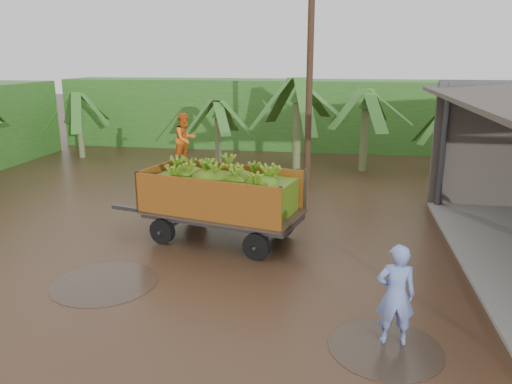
% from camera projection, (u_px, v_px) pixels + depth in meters
% --- Properties ---
extents(ground, '(100.00, 100.00, 0.00)m').
position_uv_depth(ground, '(249.00, 264.00, 11.98)').
color(ground, black).
rests_on(ground, ground).
extents(hedge_north, '(22.00, 3.00, 3.60)m').
position_uv_depth(hedge_north, '(266.00, 113.00, 27.04)').
color(hedge_north, '#2D661E').
rests_on(hedge_north, ground).
extents(banana_trailer, '(5.80, 2.91, 3.34)m').
position_uv_depth(banana_trailer, '(222.00, 195.00, 13.21)').
color(banana_trailer, '#B96B1A').
rests_on(banana_trailer, ground).
extents(man_blue, '(0.69, 0.48, 1.82)m').
position_uv_depth(man_blue, '(396.00, 295.00, 8.45)').
color(man_blue, '#7188CF').
rests_on(man_blue, ground).
extents(utility_pole, '(1.20, 0.24, 7.56)m').
position_uv_depth(utility_pole, '(309.00, 84.00, 18.12)').
color(utility_pole, '#47301E').
rests_on(utility_pole, ground).
extents(banana_plants, '(24.99, 19.63, 4.38)m').
position_uv_depth(banana_plants, '(123.00, 141.00, 18.12)').
color(banana_plants, '#2D661E').
rests_on(banana_plants, ground).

